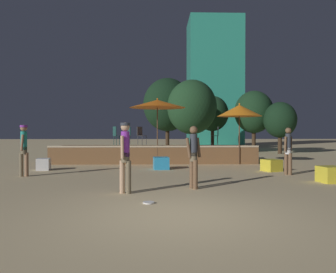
# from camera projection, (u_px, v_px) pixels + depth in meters

# --- Properties ---
(ground_plane) EXTENTS (120.00, 120.00, 0.00)m
(ground_plane) POSITION_uv_depth(u_px,v_px,m) (179.00, 216.00, 5.97)
(ground_plane) COLOR #D1B784
(wooden_deck) EXTENTS (9.83, 2.75, 0.88)m
(wooden_deck) POSITION_uv_depth(u_px,v_px,m) (154.00, 154.00, 16.57)
(wooden_deck) COLOR brown
(wooden_deck) RESTS_ON ground
(patio_umbrella_0) EXTENTS (2.60, 2.60, 3.09)m
(patio_umbrella_0) POSITION_uv_depth(u_px,v_px,m) (157.00, 104.00, 15.20)
(patio_umbrella_0) COLOR brown
(patio_umbrella_0) RESTS_ON ground
(patio_umbrella_1) EXTENTS (2.09, 2.09, 2.86)m
(patio_umbrella_1) POSITION_uv_depth(u_px,v_px,m) (239.00, 111.00, 15.25)
(patio_umbrella_1) COLOR brown
(patio_umbrella_1) RESTS_ON ground
(cube_seat_0) EXTENTS (0.67, 0.67, 0.50)m
(cube_seat_0) POSITION_uv_depth(u_px,v_px,m) (161.00, 163.00, 13.30)
(cube_seat_0) COLOR #2D9EDB
(cube_seat_0) RESTS_ON ground
(cube_seat_1) EXTENTS (0.70, 0.70, 0.49)m
(cube_seat_1) POSITION_uv_depth(u_px,v_px,m) (330.00, 174.00, 9.85)
(cube_seat_1) COLOR yellow
(cube_seat_1) RESTS_ON ground
(cube_seat_2) EXTENTS (0.54, 0.54, 0.47)m
(cube_seat_2) POSITION_uv_depth(u_px,v_px,m) (44.00, 164.00, 12.96)
(cube_seat_2) COLOR white
(cube_seat_2) RESTS_ON ground
(cube_seat_3) EXTENTS (0.79, 0.79, 0.45)m
(cube_seat_3) POSITION_uv_depth(u_px,v_px,m) (271.00, 165.00, 12.67)
(cube_seat_3) COLOR yellow
(cube_seat_3) RESTS_ON ground
(person_0) EXTENTS (0.46, 0.31, 1.68)m
(person_0) POSITION_uv_depth(u_px,v_px,m) (194.00, 155.00, 8.77)
(person_0) COLOR brown
(person_0) RESTS_ON ground
(person_1) EXTENTS (0.30, 0.54, 1.76)m
(person_1) POSITION_uv_depth(u_px,v_px,m) (24.00, 147.00, 11.16)
(person_1) COLOR #72664C
(person_1) RESTS_ON ground
(person_2) EXTENTS (0.29, 0.44, 1.76)m
(person_2) POSITION_uv_depth(u_px,v_px,m) (125.00, 153.00, 8.10)
(person_2) COLOR #72664C
(person_2) RESTS_ON ground
(person_3) EXTENTS (0.40, 0.31, 1.67)m
(person_3) POSITION_uv_depth(u_px,v_px,m) (288.00, 149.00, 11.60)
(person_3) COLOR brown
(person_3) RESTS_ON ground
(bistro_chair_0) EXTENTS (0.47, 0.47, 0.90)m
(bistro_chair_0) POSITION_uv_depth(u_px,v_px,m) (116.00, 134.00, 15.69)
(bistro_chair_0) COLOR #1E4C47
(bistro_chair_0) RESTS_ON wooden_deck
(bistro_chair_1) EXTENTS (0.48, 0.48, 0.90)m
(bistro_chair_1) POSITION_uv_depth(u_px,v_px,m) (141.00, 134.00, 16.34)
(bistro_chair_1) COLOR #47474C
(bistro_chair_1) RESTS_ON wooden_deck
(bistro_chair_2) EXTENTS (0.48, 0.48, 0.90)m
(bistro_chair_2) POSITION_uv_depth(u_px,v_px,m) (127.00, 134.00, 17.08)
(bistro_chair_2) COLOR #1E4C47
(bistro_chair_2) RESTS_ON wooden_deck
(bistro_chair_3) EXTENTS (0.41, 0.40, 0.90)m
(bistro_chair_3) POSITION_uv_depth(u_px,v_px,m) (216.00, 134.00, 16.62)
(bistro_chair_3) COLOR #2D3338
(bistro_chair_3) RESTS_ON wooden_deck
(frisbee_disc) EXTENTS (0.25, 0.25, 0.03)m
(frisbee_disc) POSITION_uv_depth(u_px,v_px,m) (149.00, 203.00, 6.98)
(frisbee_disc) COLOR white
(frisbee_disc) RESTS_ON ground
(background_tree_0) EXTENTS (2.24, 2.24, 3.57)m
(background_tree_0) POSITION_uv_depth(u_px,v_px,m) (280.00, 120.00, 22.56)
(background_tree_0) COLOR #3D2B1C
(background_tree_0) RESTS_ON ground
(background_tree_1) EXTENTS (3.53, 3.53, 5.43)m
(background_tree_1) POSITION_uv_depth(u_px,v_px,m) (167.00, 105.00, 23.92)
(background_tree_1) COLOR #3D2B1C
(background_tree_1) RESTS_ON ground
(background_tree_2) EXTENTS (2.82, 2.82, 4.52)m
(background_tree_2) POSITION_uv_depth(u_px,v_px,m) (254.00, 112.00, 23.99)
(background_tree_2) COLOR #3D2B1C
(background_tree_2) RESTS_ON ground
(background_tree_3) EXTENTS (2.68, 2.68, 4.51)m
(background_tree_3) POSITION_uv_depth(u_px,v_px,m) (213.00, 114.00, 27.43)
(background_tree_3) COLOR #3D2B1C
(background_tree_3) RESTS_ON ground
(background_tree_4) EXTENTS (3.39, 3.39, 5.07)m
(background_tree_4) POSITION_uv_depth(u_px,v_px,m) (192.00, 107.00, 22.38)
(background_tree_4) COLOR #3D2B1C
(background_tree_4) RESTS_ON ground
(distant_building) EXTENTS (5.34, 4.58, 13.06)m
(distant_building) POSITION_uv_depth(u_px,v_px,m) (214.00, 84.00, 34.06)
(distant_building) COLOR teal
(distant_building) RESTS_ON ground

